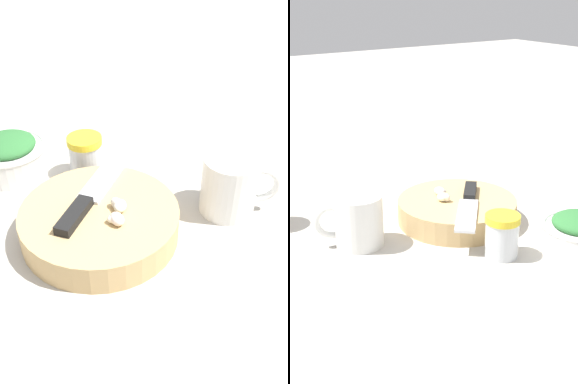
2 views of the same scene
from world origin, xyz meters
The scene contains 6 objects.
ground_plane centered at (0.00, 0.00, 0.00)m, with size 5.00×5.00×0.00m, color #B2ADA3.
cutting_board centered at (0.02, -0.10, 0.02)m, with size 0.22×0.22×0.04m.
chef_knife centered at (-0.01, -0.10, 0.05)m, with size 0.18×0.16×0.01m.
garlic_cloves centered at (0.04, -0.08, 0.05)m, with size 0.06×0.04×0.02m.
spice_jar centered at (-0.13, -0.08, 0.04)m, with size 0.06×0.06×0.07m.
coffee_mug centered at (0.04, 0.10, 0.05)m, with size 0.08×0.11×0.09m.
Camera 2 is at (-0.72, 0.46, 0.42)m, focal length 50.00 mm.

